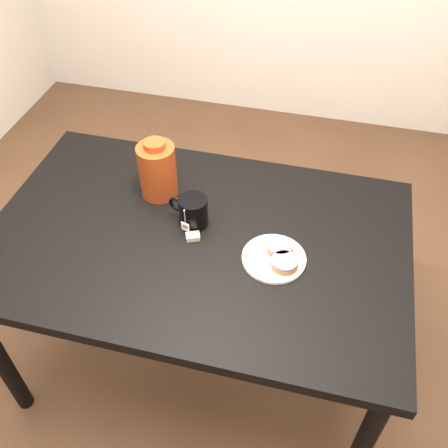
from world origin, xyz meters
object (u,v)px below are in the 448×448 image
at_px(bagel_back, 280,247).
at_px(table, 198,252).
at_px(bagel_package, 158,170).
at_px(mug, 193,211).
at_px(teabag_pouch, 193,237).
at_px(bagel_front, 284,263).
at_px(plate, 274,258).

bearing_deg(bagel_back, table, 178.81).
xyz_separation_m(bagel_back, bagel_package, (-0.47, 0.18, 0.08)).
height_order(bagel_back, bagel_package, bagel_package).
distance_m(mug, teabag_pouch, 0.09).
relative_size(table, teabag_pouch, 31.11).
height_order(bagel_front, teabag_pouch, bagel_front).
height_order(plate, bagel_package, bagel_package).
bearing_deg(bagel_front, teabag_pouch, 170.46).
xyz_separation_m(plate, bagel_front, (0.04, -0.03, 0.02)).
bearing_deg(bagel_back, mug, 168.83).
relative_size(bagel_front, bagel_package, 0.39).
xyz_separation_m(teabag_pouch, bagel_package, (-0.18, 0.19, 0.09)).
height_order(bagel_back, mug, mug).
bearing_deg(teabag_pouch, bagel_back, 1.81).
bearing_deg(teabag_pouch, bagel_front, -9.54).
bearing_deg(bagel_front, mug, 159.78).
xyz_separation_m(bagel_back, bagel_front, (0.02, -0.06, -0.00)).
distance_m(plate, mug, 0.31).
relative_size(bagel_front, mug, 0.57).
bearing_deg(mug, bagel_back, 2.62).
relative_size(bagel_back, mug, 0.72).
bearing_deg(bagel_front, plate, 144.17).
relative_size(table, bagel_front, 15.97).
bearing_deg(bagel_front, bagel_back, 111.84).
bearing_deg(table, bagel_back, -1.19).
xyz_separation_m(table, bagel_back, (0.28, -0.01, 0.11)).
bearing_deg(bagel_front, table, 167.50).
xyz_separation_m(bagel_back, teabag_pouch, (-0.29, -0.01, -0.02)).
distance_m(mug, bagel_package, 0.21).
bearing_deg(bagel_back, bagel_front, -68.16).
xyz_separation_m(table, bagel_package, (-0.19, 0.18, 0.19)).
bearing_deg(table, teabag_pouch, -118.84).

